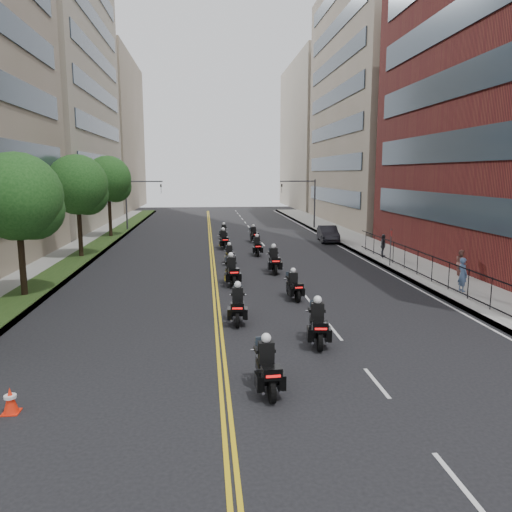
{
  "coord_description": "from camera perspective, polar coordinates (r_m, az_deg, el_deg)",
  "views": [
    {
      "loc": [
        -1.93,
        -13.93,
        6.34
      ],
      "look_at": [
        0.79,
        12.72,
        1.86
      ],
      "focal_mm": 35.0,
      "sensor_mm": 36.0,
      "label": 1
    }
  ],
  "objects": [
    {
      "name": "motorcycle_5",
      "position": [
        31.88,
        2.06,
        -0.62
      ],
      "size": [
        0.58,
        2.53,
        1.87
      ],
      "rotation": [
        0.0,
        0.0,
        -0.01
      ],
      "color": "black",
      "rests_on": "ground"
    },
    {
      "name": "grass_strip",
      "position": [
        40.49,
        -19.0,
        0.21
      ],
      "size": [
        2.0,
        90.0,
        0.04
      ],
      "primitive_type": "cube",
      "color": "#1D3413",
      "rests_on": "sidewalk_left"
    },
    {
      "name": "traffic_signal_right",
      "position": [
        57.16,
        5.79,
        6.8
      ],
      "size": [
        4.09,
        0.2,
        5.6
      ],
      "color": "#3F3F44",
      "rests_on": "ground"
    },
    {
      "name": "motorcycle_1",
      "position": [
        18.89,
        7.05,
        -7.88
      ],
      "size": [
        0.71,
        2.47,
        1.82
      ],
      "rotation": [
        0.0,
        0.0,
        -0.11
      ],
      "color": "black",
      "rests_on": "ground"
    },
    {
      "name": "sidewalk_right",
      "position": [
        41.82,
        13.69,
        0.61
      ],
      "size": [
        4.0,
        90.0,
        0.15
      ],
      "primitive_type": "cube",
      "color": "gray",
      "rests_on": "ground"
    },
    {
      "name": "motorcycle_10",
      "position": [
        48.73,
        -3.7,
        2.74
      ],
      "size": [
        0.59,
        2.13,
        1.57
      ],
      "rotation": [
        0.0,
        0.0,
        -0.1
      ],
      "color": "black",
      "rests_on": "ground"
    },
    {
      "name": "street_trees",
      "position": [
        33.81,
        -21.64,
        6.79
      ],
      "size": [
        4.4,
        38.4,
        7.98
      ],
      "color": "black",
      "rests_on": "ground"
    },
    {
      "name": "motorcycle_0",
      "position": [
        14.91,
        1.26,
        -12.8
      ],
      "size": [
        0.59,
        2.35,
        1.73
      ],
      "rotation": [
        0.0,
        0.0,
        0.06
      ],
      "color": "black",
      "rests_on": "ground"
    },
    {
      "name": "building_left_mid",
      "position": [
        65.96,
        -24.72,
        17.97
      ],
      "size": [
        16.11,
        28.0,
        34.0
      ],
      "color": "#B0A28E",
      "rests_on": "ground"
    },
    {
      "name": "motorcycle_8",
      "position": [
        41.97,
        -3.74,
        1.78
      ],
      "size": [
        0.72,
        2.45,
        1.81
      ],
      "rotation": [
        0.0,
        0.0,
        0.12
      ],
      "color": "black",
      "rests_on": "ground"
    },
    {
      "name": "ground",
      "position": [
        15.43,
        1.94,
        -14.77
      ],
      "size": [
        160.0,
        160.0,
        0.0
      ],
      "primitive_type": "plane",
      "color": "black",
      "rests_on": "ground"
    },
    {
      "name": "traffic_signal_left",
      "position": [
        56.51,
        -13.66,
        6.56
      ],
      "size": [
        4.09,
        0.2,
        5.6
      ],
      "color": "#3F3F44",
      "rests_on": "ground"
    },
    {
      "name": "building_right_tan",
      "position": [
        66.77,
        15.4,
        16.63
      ],
      "size": [
        15.11,
        28.0,
        30.0
      ],
      "color": "gray",
      "rests_on": "ground"
    },
    {
      "name": "motorcycle_6",
      "position": [
        34.84,
        -3.05,
        0.04
      ],
      "size": [
        0.53,
        2.12,
        1.57
      ],
      "rotation": [
        0.0,
        0.0,
        0.06
      ],
      "color": "black",
      "rests_on": "ground"
    },
    {
      "name": "building_right_far",
      "position": [
        95.1,
        8.68,
        13.41
      ],
      "size": [
        15.0,
        28.0,
        26.0
      ],
      "primitive_type": "cube",
      "color": "#B0A28E",
      "rests_on": "ground"
    },
    {
      "name": "parked_sedan",
      "position": [
        46.79,
        8.23,
        2.53
      ],
      "size": [
        1.96,
        4.6,
        1.48
      ],
      "primitive_type": "imported",
      "rotation": [
        0.0,
        0.0,
        -0.09
      ],
      "color": "black",
      "rests_on": "ground"
    },
    {
      "name": "sidewalk_left",
      "position": [
        40.7,
        -20.09,
        0.06
      ],
      "size": [
        4.0,
        90.0,
        0.15
      ],
      "primitive_type": "cube",
      "color": "gray",
      "rests_on": "ground"
    },
    {
      "name": "motorcycle_2",
      "position": [
        21.41,
        -2.1,
        -5.78
      ],
      "size": [
        0.64,
        2.41,
        1.78
      ],
      "rotation": [
        0.0,
        0.0,
        -0.08
      ],
      "color": "black",
      "rests_on": "ground"
    },
    {
      "name": "motorcycle_3",
      "position": [
        25.34,
        4.33,
        -3.55
      ],
      "size": [
        0.63,
        2.16,
        1.6
      ],
      "rotation": [
        0.0,
        0.0,
        0.11
      ],
      "color": "black",
      "rests_on": "ground"
    },
    {
      "name": "motorcycle_4",
      "position": [
        28.37,
        -2.82,
        -1.89
      ],
      "size": [
        0.71,
        2.55,
        1.89
      ],
      "rotation": [
        0.0,
        0.0,
        0.1
      ],
      "color": "black",
      "rests_on": "ground"
    },
    {
      "name": "building_left_far",
      "position": [
        94.33,
        -18.6,
        13.07
      ],
      "size": [
        16.0,
        28.0,
        26.0
      ],
      "primitive_type": "cube",
      "color": "gray",
      "rests_on": "ground"
    },
    {
      "name": "pedestrian_a",
      "position": [
        28.43,
        22.54,
        -1.96
      ],
      "size": [
        0.51,
        0.7,
        1.8
      ],
      "primitive_type": "imported",
      "rotation": [
        0.0,
        0.0,
        1.69
      ],
      "color": "#465C82",
      "rests_on": "sidewalk_right"
    },
    {
      "name": "motorcycle_7",
      "position": [
        38.61,
        0.12,
        1.04
      ],
      "size": [
        0.52,
        2.26,
        1.67
      ],
      "rotation": [
        0.0,
        0.0,
        -0.0
      ],
      "color": "black",
      "rests_on": "ground"
    },
    {
      "name": "pedestrian_b",
      "position": [
        32.73,
        22.4,
        -0.72
      ],
      "size": [
        0.77,
        0.89,
        1.59
      ],
      "primitive_type": "imported",
      "rotation": [
        0.0,
        0.0,
        1.33
      ],
      "color": "#8E574D",
      "rests_on": "sidewalk_right"
    },
    {
      "name": "iron_fence",
      "position": [
        29.48,
        20.31,
        -1.72
      ],
      "size": [
        0.05,
        28.0,
        1.5
      ],
      "color": "black",
      "rests_on": "sidewalk_right"
    },
    {
      "name": "traffic_cone",
      "position": [
        15.29,
        -26.26,
        -14.59
      ],
      "size": [
        0.43,
        0.43,
        0.72
      ],
      "color": "#F7250D",
      "rests_on": "ground"
    },
    {
      "name": "motorcycle_9",
      "position": [
        45.81,
        -0.26,
        2.38
      ],
      "size": [
        0.69,
        2.26,
        1.67
      ],
      "rotation": [
        0.0,
        0.0,
        0.14
      ],
      "color": "black",
      "rests_on": "ground"
    },
    {
      "name": "pedestrian_c",
      "position": [
        38.22,
        14.32,
        1.16
      ],
      "size": [
        0.66,
        1.06,
        1.69
      ],
      "primitive_type": "imported",
      "rotation": [
        0.0,
        0.0,
        1.3
      ],
      "color": "#3C3C43",
      "rests_on": "sidewalk_right"
    }
  ]
}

